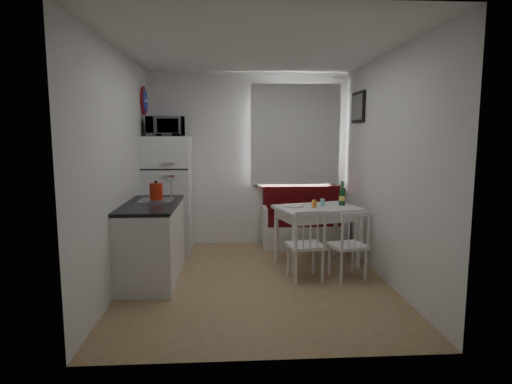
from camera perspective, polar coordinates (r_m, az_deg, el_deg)
floor at (r=5.06m, az=-0.04°, el=-11.76°), size 3.00×3.50×0.02m
ceiling at (r=4.85m, az=-0.04°, el=18.57°), size 3.00×3.50×0.02m
wall_back at (r=6.53m, az=-1.00°, el=4.35°), size 3.00×0.02×2.60m
wall_front at (r=3.05m, az=2.01°, el=0.35°), size 3.00×0.02×2.60m
wall_left at (r=4.92m, az=-17.77°, el=2.84°), size 0.02×3.50×2.60m
wall_right at (r=5.10m, az=17.05°, el=3.03°), size 0.02×3.50×2.60m
window at (r=6.55m, az=5.18°, el=7.18°), size 1.22×0.06×1.47m
curtain at (r=6.48m, az=5.28°, el=7.61°), size 1.35×0.02×1.50m
kitchen_counter at (r=5.15m, az=-13.69°, el=-6.35°), size 0.62×1.32×1.16m
wall_sign at (r=6.33m, az=-14.59°, el=11.69°), size 0.03×0.40×0.40m
picture_frame at (r=6.13m, az=13.45°, el=10.93°), size 0.04×0.52×0.42m
bench at (r=6.52m, az=6.30°, el=-4.62°), size 1.25×0.48×0.89m
dining_table at (r=5.57m, az=8.13°, el=-2.84°), size 1.16×0.95×0.76m
chair_left at (r=4.92m, az=6.78°, el=-6.07°), size 0.45×0.43×0.45m
chair_right at (r=5.04m, az=12.41°, el=-6.02°), size 0.46×0.45×0.44m
fridge at (r=6.28m, az=-11.66°, el=-0.28°), size 0.66×0.66×1.65m
microwave at (r=6.17m, az=-11.97°, el=8.56°), size 0.50×0.34×0.28m
kettle at (r=5.12m, az=-13.17°, el=0.04°), size 0.18×0.18×0.24m
wine_bottle at (r=5.70m, az=11.42°, el=-0.14°), size 0.08×0.08×0.32m
drinking_glass_orange at (r=5.48m, az=7.75°, el=-1.56°), size 0.06×0.06×0.10m
drinking_glass_blue at (r=5.61m, az=8.85°, el=-1.38°), size 0.06×0.06×0.10m
plate at (r=5.52m, az=5.05°, el=-1.88°), size 0.26×0.26×0.02m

